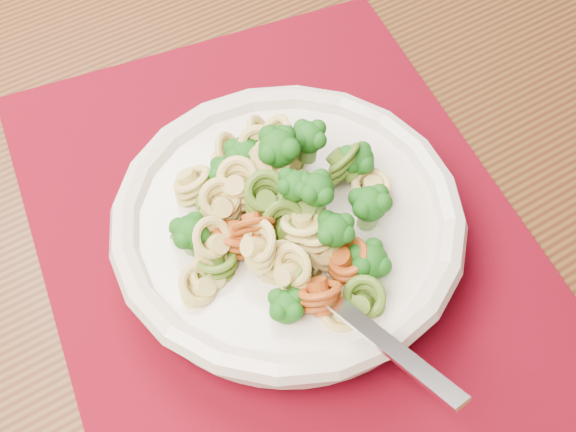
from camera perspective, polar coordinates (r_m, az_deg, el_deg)
The scene contains 5 objects.
dining_table at distance 0.72m, azimuth 3.89°, elevation 0.85°, with size 1.62×1.31×0.76m.
placemat at distance 0.58m, azimuth -0.38°, elevation -1.58°, with size 0.43×0.33×0.00m, color #600412.
pasta_bowl at distance 0.55m, azimuth 0.00°, elevation -0.69°, with size 0.24×0.24×0.05m.
pasta_broccoli_heap at distance 0.53m, azimuth 0.00°, elevation 0.37°, with size 0.21×0.21×0.06m, color tan, non-canonical shape.
fork at distance 0.51m, azimuth 1.40°, elevation -4.62°, with size 0.19×0.02×0.01m, color silver, non-canonical shape.
Camera 1 is at (0.42, 0.05, 1.24)m, focal length 50.00 mm.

